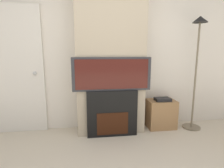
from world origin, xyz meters
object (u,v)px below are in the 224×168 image
Objects in this scene: television at (112,74)px; floor_lamp at (197,57)px; media_stand at (161,113)px; fireplace at (112,113)px.

television is 1.44m from floor_lamp.
television is at bearing -168.42° from media_stand.
floor_lamp is (1.41, 0.08, 0.26)m from television.
fireplace is 1.45× the size of media_stand.
media_stand is at bearing 11.46° from fireplace.
floor_lamp reaches higher than media_stand.
floor_lamp is 3.46× the size of media_stand.
floor_lamp reaches higher than fireplace.
fireplace is 1.66m from floor_lamp.
media_stand is (0.89, 0.18, -0.11)m from fireplace.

